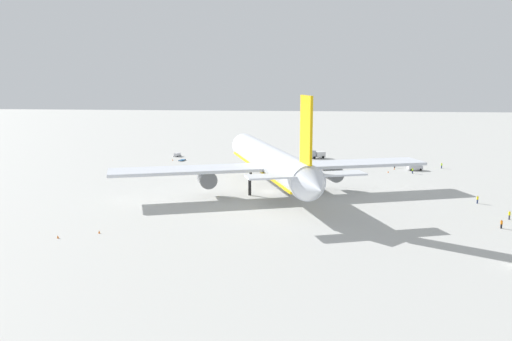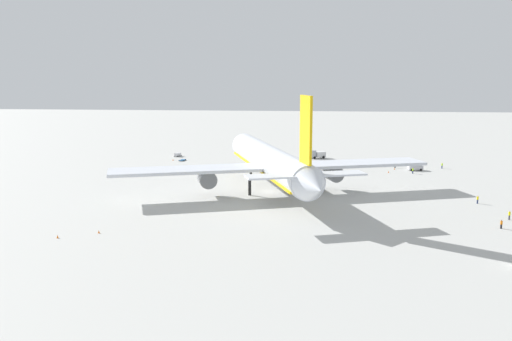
{
  "view_description": "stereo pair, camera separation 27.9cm",
  "coord_description": "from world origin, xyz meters",
  "views": [
    {
      "loc": [
        -128.06,
        -9.88,
        27.36
      ],
      "look_at": [
        -1.89,
        3.01,
        5.36
      ],
      "focal_mm": 38.63,
      "sensor_mm": 36.0,
      "label": 1
    },
    {
      "loc": [
        -128.03,
        -10.16,
        27.36
      ],
      "look_at": [
        -1.89,
        3.01,
        5.36
      ],
      "focal_mm": 38.63,
      "sensor_mm": 36.0,
      "label": 2
    }
  ],
  "objects": [
    {
      "name": "ground_worker_2",
      "position": [
        38.13,
        -48.45,
        0.89
      ],
      "size": [
        0.47,
        0.47,
        1.74
      ],
      "color": "navy",
      "rests_on": "ground"
    },
    {
      "name": "ground_plane",
      "position": [
        0.0,
        0.0,
        0.0
      ],
      "size": [
        600.0,
        600.0,
        0.0
      ],
      "primitive_type": "plane",
      "color": "#B2B2AD"
    },
    {
      "name": "baggage_cart_0",
      "position": [
        42.95,
        8.83,
        0.27
      ],
      "size": [
        2.11,
        3.26,
        0.4
      ],
      "color": "gray",
      "rests_on": "ground"
    },
    {
      "name": "service_truck_0",
      "position": [
        54.61,
        -11.58,
        1.41
      ],
      "size": [
        4.51,
        5.72,
        2.82
      ],
      "color": "#999EA5",
      "rests_on": "ground"
    },
    {
      "name": "ground_worker_0",
      "position": [
        28.38,
        -38.29,
        0.85
      ],
      "size": [
        0.42,
        0.42,
        1.68
      ],
      "color": "navy",
      "rests_on": "ground"
    },
    {
      "name": "ground_worker_4",
      "position": [
        -21.16,
        -47.87,
        0.91
      ],
      "size": [
        0.55,
        0.55,
        1.78
      ],
      "color": "#3F3F47",
      "rests_on": "ground"
    },
    {
      "name": "baggage_cart_2",
      "position": [
        44.83,
        31.89,
        0.27
      ],
      "size": [
        3.55,
        1.97,
        0.4
      ],
      "color": "#26598C",
      "rests_on": "ground"
    },
    {
      "name": "airliner",
      "position": [
        -1.16,
        -0.37,
        7.29
      ],
      "size": [
        68.79,
        72.89,
        23.71
      ],
      "color": "silver",
      "rests_on": "ground"
    },
    {
      "name": "traffic_cone_3",
      "position": [
        -41.71,
        32.85,
        0.28
      ],
      "size": [
        0.36,
        0.36,
        0.55
      ],
      "primitive_type": "cone",
      "color": "orange",
      "rests_on": "ground"
    },
    {
      "name": "ground_worker_1",
      "position": [
        37.62,
        -34.7,
        0.88
      ],
      "size": [
        0.53,
        0.53,
        1.74
      ],
      "color": "black",
      "rests_on": "ground"
    },
    {
      "name": "traffic_cone_4",
      "position": [
        44.88,
        35.03,
        0.28
      ],
      "size": [
        0.36,
        0.36,
        0.55
      ],
      "primitive_type": "cone",
      "color": "orange",
      "rests_on": "ground"
    },
    {
      "name": "traffic_cone_2",
      "position": [
        29.07,
        -31.67,
        0.28
      ],
      "size": [
        0.36,
        0.36,
        0.55
      ],
      "primitive_type": "cone",
      "color": "orange",
      "rests_on": "ground"
    },
    {
      "name": "traffic_cone_0",
      "position": [
        34.84,
        -34.18,
        0.28
      ],
      "size": [
        0.36,
        0.36,
        0.55
      ],
      "primitive_type": "cone",
      "color": "orange",
      "rests_on": "ground"
    },
    {
      "name": "baggage_cart_1",
      "position": [
        53.97,
        35.72,
        0.68
      ],
      "size": [
        3.6,
        2.26,
        1.22
      ],
      "color": "gray",
      "rests_on": "ground"
    },
    {
      "name": "traffic_cone_1",
      "position": [
        -38.11,
        27.0,
        0.28
      ],
      "size": [
        0.36,
        0.36,
        0.55
      ],
      "primitive_type": "cone",
      "color": "orange",
      "rests_on": "ground"
    },
    {
      "name": "ground_worker_5",
      "position": [
        -27.72,
        -44.29,
        0.82
      ],
      "size": [
        0.52,
        0.52,
        1.62
      ],
      "color": "black",
      "rests_on": "ground"
    },
    {
      "name": "ground_worker_3",
      "position": [
        -7.79,
        -45.75,
        0.89
      ],
      "size": [
        0.5,
        0.5,
        1.75
      ],
      "color": "navy",
      "rests_on": "ground"
    },
    {
      "name": "service_van",
      "position": [
        33.87,
        -39.86,
        1.03
      ],
      "size": [
        2.8,
        4.56,
        1.97
      ],
      "color": "silver",
      "rests_on": "ground"
    }
  ]
}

